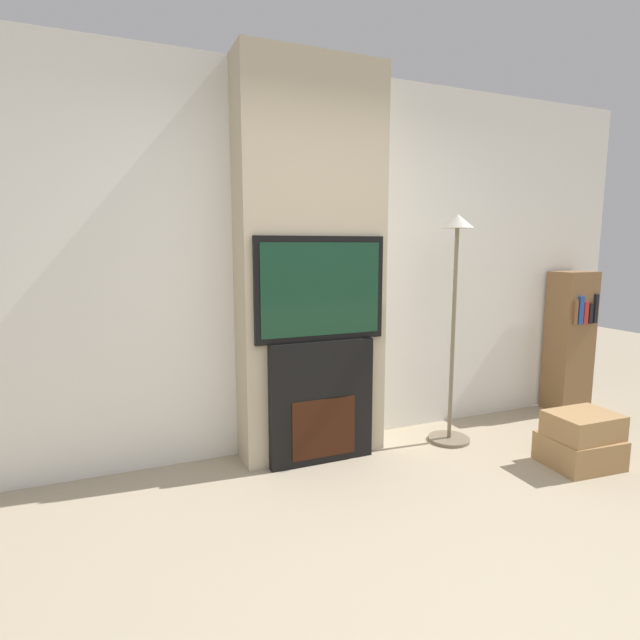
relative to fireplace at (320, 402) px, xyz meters
name	(u,v)px	position (x,y,z in m)	size (l,w,h in m)	color
ground_plane	(485,628)	(0.00, -1.68, -0.42)	(14.00, 14.00, 0.00)	tan
wall_back	(301,264)	(0.00, 0.35, 0.93)	(6.00, 0.06, 2.70)	silver
chimney_breast	(311,265)	(0.00, 0.16, 0.93)	(1.02, 0.32, 2.70)	#BCAD8E
fireplace	(320,402)	(0.00, 0.00, 0.00)	(0.74, 0.15, 0.85)	black
television	(320,289)	(0.00, 0.00, 0.78)	(0.91, 0.07, 0.70)	black
floor_lamp	(455,296)	(1.05, -0.06, 0.70)	(0.31, 0.31, 1.71)	#726651
box_stack	(581,440)	(1.60, -0.76, -0.25)	(0.49, 0.42, 0.37)	#A37A4C
bookshelf	(569,341)	(2.50, 0.16, 0.21)	(0.36, 0.29, 1.26)	brown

